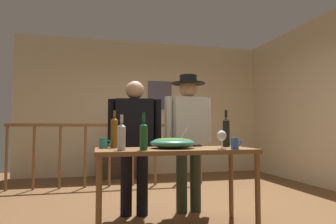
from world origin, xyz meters
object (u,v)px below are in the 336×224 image
(wine_glass, at_px, (222,136))
(wine_bottle_dark, at_px, (226,131))
(stair_railing, at_px, (135,146))
(person_standing_left, at_px, (135,135))
(salad_bowl, at_px, (172,142))
(tv_console, at_px, (123,164))
(wine_bottle_clear, at_px, (122,136))
(mug_blue, at_px, (235,143))
(wine_bottle_amber, at_px, (114,132))
(person_standing_right, at_px, (188,130))
(serving_table, at_px, (175,157))
(mug_teal, at_px, (104,143))
(framed_picture, at_px, (160,95))
(flat_screen_tv, at_px, (124,138))
(wine_bottle_green, at_px, (144,135))

(wine_glass, bearing_deg, wine_bottle_dark, 59.87)
(stair_railing, xyz_separation_m, person_standing_left, (-0.23, -1.79, 0.23))
(stair_railing, height_order, salad_bowl, stair_railing)
(tv_console, relative_size, person_standing_left, 0.59)
(wine_bottle_clear, distance_m, mug_blue, 1.05)
(wine_bottle_dark, xyz_separation_m, wine_bottle_amber, (-1.19, 0.04, -0.00))
(person_standing_right, bearing_deg, serving_table, 53.51)
(salad_bowl, xyz_separation_m, wine_bottle_amber, (-0.55, 0.19, 0.10))
(person_standing_left, bearing_deg, mug_teal, 59.14)
(framed_picture, bearing_deg, salad_bowl, -99.77)
(flat_screen_tv, relative_size, serving_table, 0.37)
(stair_railing, bearing_deg, flat_screen_tv, 99.08)
(salad_bowl, bearing_deg, person_standing_right, 59.38)
(tv_console, xyz_separation_m, serving_table, (0.23, -3.26, 0.44))
(wine_glass, relative_size, wine_bottle_green, 0.52)
(mug_teal, relative_size, person_standing_right, 0.07)
(tv_console, bearing_deg, wine_bottle_amber, -96.46)
(tv_console, bearing_deg, flat_screen_tv, -90.00)
(flat_screen_tv, height_order, wine_glass, flat_screen_tv)
(tv_console, height_order, person_standing_right, person_standing_right)
(mug_blue, relative_size, person_standing_left, 0.07)
(tv_console, height_order, wine_bottle_green, wine_bottle_green)
(wine_bottle_clear, bearing_deg, wine_bottle_dark, 16.01)
(wine_bottle_dark, distance_m, wine_bottle_amber, 1.19)
(wine_bottle_clear, height_order, person_standing_left, person_standing_left)
(stair_railing, bearing_deg, serving_table, -87.81)
(flat_screen_tv, bearing_deg, wine_bottle_dark, -74.65)
(wine_bottle_clear, distance_m, wine_bottle_amber, 0.37)
(wine_bottle_green, bearing_deg, mug_blue, -4.03)
(wine_bottle_amber, distance_m, person_standing_left, 0.47)
(person_standing_right, bearing_deg, wine_bottle_amber, 15.59)
(tv_console, bearing_deg, stair_railing, -81.25)
(serving_table, bearing_deg, framed_picture, 80.63)
(tv_console, xyz_separation_m, wine_glass, (0.62, -3.46, 0.64))
(salad_bowl, height_order, mug_teal, salad_bowl)
(wine_bottle_clear, height_order, mug_teal, wine_bottle_clear)
(salad_bowl, distance_m, wine_bottle_amber, 0.59)
(wine_glass, height_order, mug_teal, wine_glass)
(wine_glass, xyz_separation_m, wine_bottle_clear, (-0.93, 0.04, 0.01))
(wine_bottle_clear, bearing_deg, stair_railing, 80.24)
(flat_screen_tv, height_order, person_standing_right, person_standing_right)
(tv_console, height_order, wine_bottle_clear, wine_bottle_clear)
(flat_screen_tv, height_order, wine_bottle_amber, wine_bottle_amber)
(mug_teal, xyz_separation_m, person_standing_left, (0.35, 0.44, 0.06))
(wine_bottle_clear, bearing_deg, wine_bottle_green, -6.78)
(salad_bowl, xyz_separation_m, person_standing_left, (-0.30, 0.58, 0.06))
(framed_picture, bearing_deg, tv_console, -160.33)
(wine_glass, height_order, wine_bottle_green, wine_bottle_green)
(wine_glass, height_order, mug_blue, wine_glass)
(wine_bottle_amber, bearing_deg, stair_railing, 77.57)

